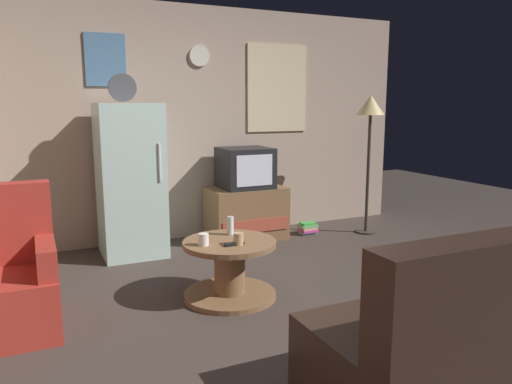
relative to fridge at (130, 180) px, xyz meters
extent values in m
plane|color=#3D332D|center=(0.83, -2.00, -0.75)|extent=(12.00, 12.00, 0.00)
cube|color=tan|center=(0.83, 0.45, 0.51)|extent=(5.20, 0.10, 2.54)
cube|color=beige|center=(1.81, 0.39, 0.92)|extent=(0.76, 0.02, 1.00)
cube|color=teal|center=(-0.12, 0.39, 1.17)|extent=(0.40, 0.02, 0.52)
cylinder|color=silver|center=(0.86, 0.39, 1.25)|extent=(0.22, 0.03, 0.22)
cube|color=silver|center=(0.00, 0.00, 0.00)|extent=(0.60, 0.60, 1.50)
cylinder|color=silver|center=(0.22, -0.30, 0.20)|extent=(0.02, 0.02, 0.36)
cylinder|color=#4C4C51|center=(-0.05, -0.08, 0.89)|extent=(0.26, 0.04, 0.26)
cube|color=brown|center=(1.27, 0.06, -0.46)|extent=(0.84, 0.52, 0.58)
cube|color=#AD4733|center=(1.27, -0.20, -0.55)|extent=(0.76, 0.01, 0.14)
cube|color=black|center=(1.26, 0.06, 0.05)|extent=(0.54, 0.50, 0.44)
cube|color=silver|center=(1.26, -0.19, 0.05)|extent=(0.41, 0.01, 0.33)
cylinder|color=#332D28|center=(2.65, -0.29, -0.74)|extent=(0.24, 0.24, 0.02)
cylinder|color=#332D28|center=(2.65, -0.29, -0.05)|extent=(0.04, 0.04, 1.40)
cone|color=#F2D18C|center=(2.65, -0.29, 0.73)|extent=(0.32, 0.32, 0.22)
cylinder|color=brown|center=(0.46, -1.45, -0.73)|extent=(0.72, 0.72, 0.04)
cylinder|color=brown|center=(0.46, -1.45, -0.53)|extent=(0.24, 0.24, 0.42)
cylinder|color=brown|center=(0.46, -1.45, -0.32)|extent=(0.72, 0.72, 0.04)
cylinder|color=silver|center=(0.54, -1.29, -0.22)|extent=(0.05, 0.05, 0.15)
cylinder|color=silver|center=(0.25, -1.49, -0.25)|extent=(0.08, 0.08, 0.09)
cylinder|color=tan|center=(0.49, -1.58, -0.25)|extent=(0.08, 0.08, 0.09)
cube|color=black|center=(0.45, -1.58, -0.29)|extent=(0.15, 0.05, 0.02)
cube|color=#A52D23|center=(-1.11, -1.41, -0.55)|extent=(0.68, 0.68, 0.40)
cube|color=#A52D23|center=(-0.83, -1.41, -0.25)|extent=(0.12, 0.60, 0.20)
cube|color=black|center=(1.15, -3.10, -0.55)|extent=(1.70, 0.80, 0.40)
cube|color=#76C2BF|center=(1.99, -0.07, -0.74)|extent=(0.17, 0.13, 0.03)
cube|color=#CB4498|center=(1.99, -0.07, -0.71)|extent=(0.19, 0.17, 0.03)
cube|color=tan|center=(1.99, -0.07, -0.68)|extent=(0.18, 0.14, 0.03)
cube|color=#69AC75|center=(1.99, -0.07, -0.66)|extent=(0.21, 0.14, 0.03)
cube|color=green|center=(1.99, -0.07, -0.63)|extent=(0.17, 0.12, 0.02)
camera|label=1|loc=(-0.87, -4.83, 0.73)|focal=34.33mm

